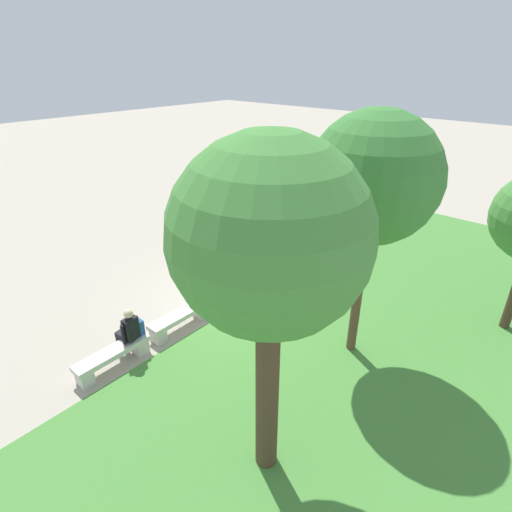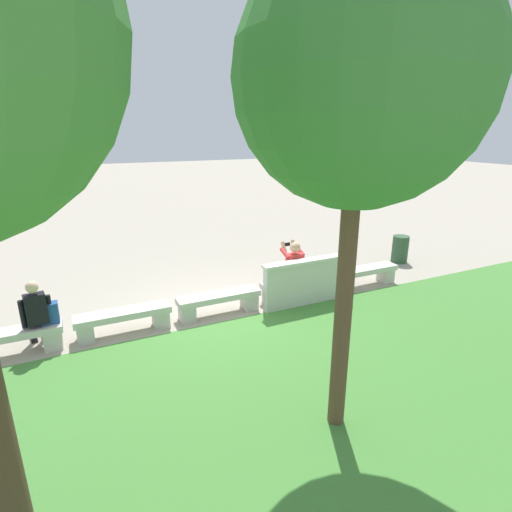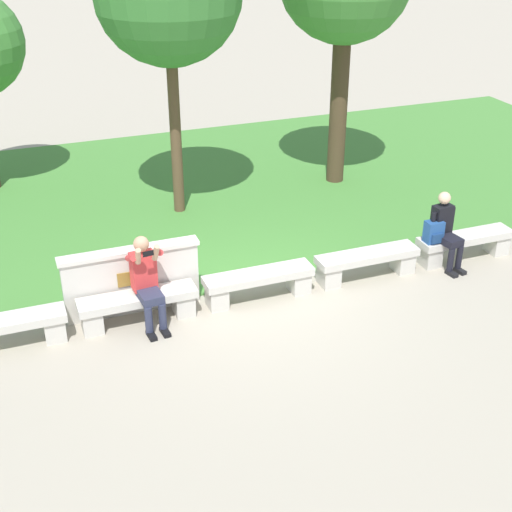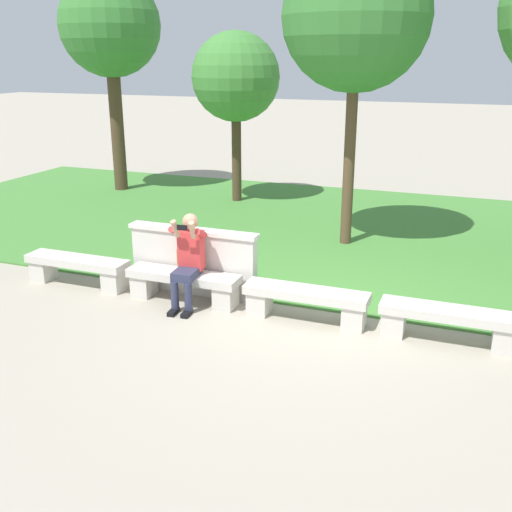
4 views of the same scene
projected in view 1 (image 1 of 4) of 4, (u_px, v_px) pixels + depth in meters
ground_plane at (232, 298)px, 11.20m from camera, size 80.00×80.00×0.00m
grass_strip at (378, 370)px, 8.61m from camera, size 21.04×8.00×0.03m
bench_main at (308, 247)px, 13.54m from camera, size 1.69×0.40×0.45m
bench_near at (274, 266)px, 12.30m from camera, size 1.69×0.40×0.45m
bench_mid at (232, 289)px, 11.07m from camera, size 1.69×0.40×0.45m
bench_far at (180, 318)px, 9.83m from camera, size 1.69×0.40×0.45m
bench_end at (113, 356)px, 8.59m from camera, size 1.69×0.40×0.45m
backrest_wall_with_plaque at (283, 263)px, 12.00m from camera, size 2.02×0.24×1.01m
person_photographer at (269, 254)px, 12.06m from camera, size 0.50×0.75×1.32m
person_distant at (128, 330)px, 8.78m from camera, size 0.48×0.71×1.26m
backpack at (137, 328)px, 8.92m from camera, size 0.28×0.24×0.43m
tree_left_background at (373, 179)px, 7.46m from camera, size 2.54×2.54×5.31m
tree_far_back at (270, 240)px, 4.88m from camera, size 2.57×2.57×5.40m
trash_bin at (317, 220)px, 15.48m from camera, size 0.44×0.44×0.75m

